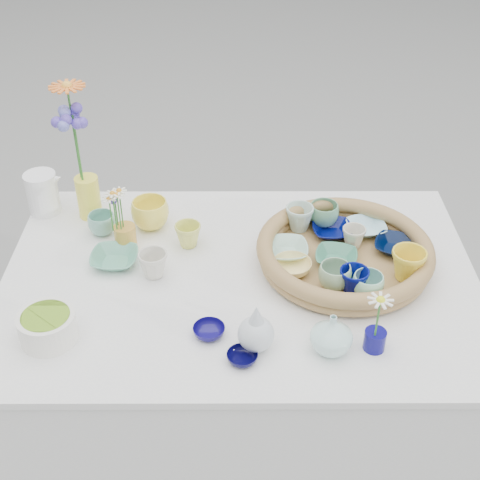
{
  "coord_description": "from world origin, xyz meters",
  "views": [
    {
      "loc": [
        -0.0,
        -1.38,
        1.88
      ],
      "look_at": [
        0.0,
        0.02,
        0.87
      ],
      "focal_mm": 50.0,
      "sensor_mm": 36.0,
      "label": 1
    }
  ],
  "objects_px": {
    "bud_vase_seafoam": "(332,334)",
    "tall_vase_yellow": "(89,197)",
    "wicker_tray": "(344,253)",
    "display_table": "(240,456)"
  },
  "relations": [
    {
      "from": "bud_vase_seafoam",
      "to": "tall_vase_yellow",
      "type": "distance_m",
      "value": 0.87
    },
    {
      "from": "wicker_tray",
      "to": "tall_vase_yellow",
      "type": "distance_m",
      "value": 0.77
    },
    {
      "from": "bud_vase_seafoam",
      "to": "display_table",
      "type": "bearing_deg",
      "value": 127.55
    },
    {
      "from": "display_table",
      "to": "tall_vase_yellow",
      "type": "distance_m",
      "value": 0.99
    },
    {
      "from": "display_table",
      "to": "wicker_tray",
      "type": "height_order",
      "value": "wicker_tray"
    },
    {
      "from": "bud_vase_seafoam",
      "to": "wicker_tray",
      "type": "bearing_deg",
      "value": 77.44
    },
    {
      "from": "display_table",
      "to": "wicker_tray",
      "type": "relative_size",
      "value": 2.66
    },
    {
      "from": "tall_vase_yellow",
      "to": "bud_vase_seafoam",
      "type": "bearing_deg",
      "value": -40.83
    },
    {
      "from": "wicker_tray",
      "to": "bud_vase_seafoam",
      "type": "xyz_separation_m",
      "value": [
        -0.07,
        -0.32,
        0.01
      ]
    },
    {
      "from": "wicker_tray",
      "to": "bud_vase_seafoam",
      "type": "height_order",
      "value": "bud_vase_seafoam"
    }
  ]
}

